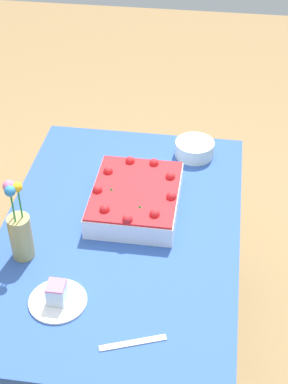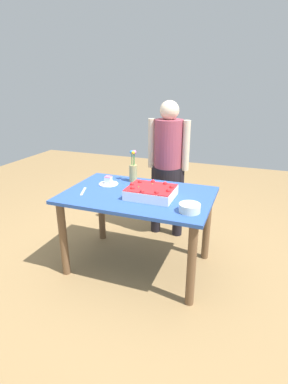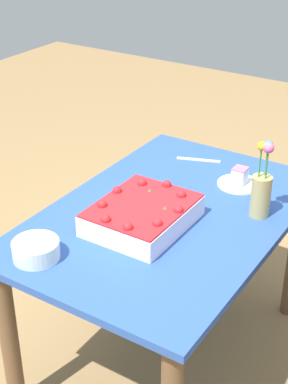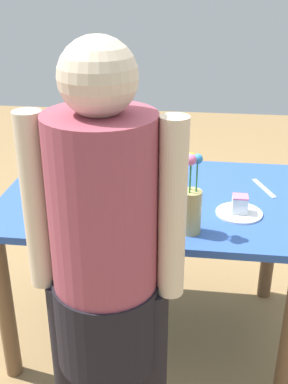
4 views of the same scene
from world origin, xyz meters
name	(u,v)px [view 4 (image 4 of 4)]	position (x,y,z in m)	size (l,w,h in m)	color
ground_plane	(152,329)	(0.00, 0.00, 0.00)	(8.00, 8.00, 0.00)	#957448
dining_table	(153,220)	(0.00, 0.00, 0.62)	(1.30, 0.86, 0.74)	#2C51A1
sheet_cake	(124,180)	(-0.13, 0.04, 0.78)	(0.40, 0.32, 0.11)	white
serving_plate_with_slice	(239,209)	(0.36, -0.13, 0.76)	(0.18, 0.18, 0.08)	white
cake_knife	(264,188)	(0.48, 0.13, 0.74)	(0.20, 0.02, 0.00)	silver
flower_vase	(191,205)	(0.17, -0.30, 0.85)	(0.08, 0.08, 0.31)	tan
fruit_bowl	(54,163)	(-0.51, 0.23, 0.77)	(0.16, 0.16, 0.06)	silver
person_standing	(105,265)	(-0.06, -0.73, 0.85)	(0.45, 0.31, 1.49)	black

